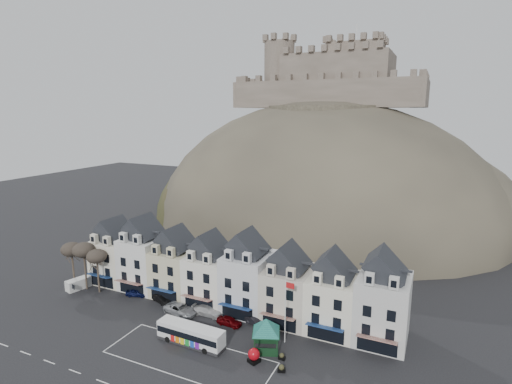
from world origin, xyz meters
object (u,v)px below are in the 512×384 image
(white_van, at_px, (78,284))
(car_navy, at_px, (137,293))
(flagpole, at_px, (286,307))
(bus, at_px, (191,334))
(bus_shelter, at_px, (266,326))
(car_white, at_px, (207,311))
(car_charcoal, at_px, (256,321))
(car_maroon, at_px, (229,321))
(car_silver, at_px, (180,309))
(red_buoy, at_px, (254,355))
(car_black, at_px, (161,298))

(white_van, height_order, car_navy, white_van)
(flagpole, bearing_deg, car_navy, 175.16)
(bus, relative_size, car_navy, 2.69)
(bus_shelter, height_order, car_white, bus_shelter)
(car_white, distance_m, car_charcoal, 8.09)
(car_white, distance_m, car_maroon, 4.71)
(bus_shelter, relative_size, white_van, 1.52)
(white_van, bearing_deg, bus_shelter, 9.30)
(car_silver, distance_m, car_white, 4.27)
(car_white, relative_size, car_charcoal, 1.26)
(bus_shelter, bearing_deg, car_white, 137.32)
(white_van, bearing_deg, car_silver, 14.29)
(bus_shelter, relative_size, car_maroon, 1.72)
(car_silver, bearing_deg, red_buoy, -104.60)
(bus_shelter, height_order, car_navy, bus_shelter)
(white_van, height_order, car_black, white_van)
(car_black, bearing_deg, flagpole, -75.63)
(bus, bearing_deg, red_buoy, 1.47)
(bus, bearing_deg, car_maroon, 71.20)
(white_van, height_order, car_charcoal, white_van)
(bus, bearing_deg, car_charcoal, 55.47)
(white_van, bearing_deg, car_maroon, 14.59)
(car_navy, relative_size, car_charcoal, 0.94)
(red_buoy, distance_m, car_charcoal, 8.89)
(car_black, relative_size, car_maroon, 1.04)
(flagpole, distance_m, car_charcoal, 7.60)
(bus, bearing_deg, car_white, 107.12)
(car_silver, height_order, car_charcoal, car_silver)
(car_black, bearing_deg, bus_shelter, -83.24)
(flagpole, distance_m, white_van, 39.71)
(bus_shelter, distance_m, car_navy, 26.99)
(car_black, xyz_separation_m, car_silver, (5.22, -1.90, 0.11))
(bus_shelter, bearing_deg, flagpole, 36.30)
(flagpole, distance_m, car_white, 14.52)
(bus_shelter, distance_m, car_black, 21.95)
(bus_shelter, relative_size, car_charcoal, 1.69)
(car_black, distance_m, car_silver, 5.56)
(bus, xyz_separation_m, white_van, (-27.94, 6.08, -0.60))
(flagpole, bearing_deg, bus_shelter, -122.38)
(bus, height_order, car_white, bus)
(car_white, height_order, car_maroon, car_white)
(flagpole, height_order, white_van, flagpole)
(car_black, relative_size, car_charcoal, 1.02)
(flagpole, bearing_deg, bus, -153.48)
(bus_shelter, height_order, car_maroon, bus_shelter)
(bus_shelter, relative_size, car_navy, 1.81)
(bus_shelter, bearing_deg, car_maroon, 133.98)
(bus, relative_size, car_charcoal, 2.52)
(bus, distance_m, flagpole, 13.40)
(car_navy, bearing_deg, bus_shelter, -118.14)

